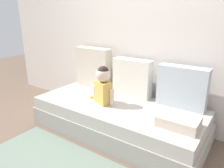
{
  "coord_description": "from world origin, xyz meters",
  "views": [
    {
      "loc": [
        1.35,
        -2.07,
        1.48
      ],
      "look_at": [
        -0.08,
        0.0,
        0.65
      ],
      "focal_mm": 34.2,
      "sensor_mm": 36.0,
      "label": 1
    }
  ],
  "objects_px": {
    "toddler": "(103,84)",
    "throw_pillow_right": "(182,87)",
    "throw_pillow_center": "(132,78)",
    "folded_blanket": "(178,121)",
    "couch": "(117,118)",
    "throw_pillow_left": "(93,68)",
    "banana": "(95,97)"
  },
  "relations": [
    {
      "from": "folded_blanket",
      "to": "couch",
      "type": "bearing_deg",
      "value": 171.77
    },
    {
      "from": "toddler",
      "to": "throw_pillow_right",
      "type": "bearing_deg",
      "value": 28.07
    },
    {
      "from": "throw_pillow_left",
      "to": "banana",
      "type": "bearing_deg",
      "value": -48.42
    },
    {
      "from": "throw_pillow_center",
      "to": "toddler",
      "type": "xyz_separation_m",
      "value": [
        -0.16,
        -0.44,
        0.0
      ]
    },
    {
      "from": "throw_pillow_right",
      "to": "throw_pillow_center",
      "type": "bearing_deg",
      "value": 180.0
    },
    {
      "from": "throw_pillow_center",
      "to": "folded_blanket",
      "type": "height_order",
      "value": "throw_pillow_center"
    },
    {
      "from": "throw_pillow_right",
      "to": "toddler",
      "type": "height_order",
      "value": "throw_pillow_right"
    },
    {
      "from": "couch",
      "to": "folded_blanket",
      "type": "bearing_deg",
      "value": -8.23
    },
    {
      "from": "throw_pillow_left",
      "to": "throw_pillow_center",
      "type": "xyz_separation_m",
      "value": [
        0.68,
        0.0,
        -0.05
      ]
    },
    {
      "from": "throw_pillow_center",
      "to": "couch",
      "type": "bearing_deg",
      "value": -90.0
    },
    {
      "from": "couch",
      "to": "throw_pillow_center",
      "type": "relative_size",
      "value": 4.08
    },
    {
      "from": "banana",
      "to": "throw_pillow_left",
      "type": "bearing_deg",
      "value": 131.58
    },
    {
      "from": "throw_pillow_right",
      "to": "couch",
      "type": "bearing_deg",
      "value": -151.37
    },
    {
      "from": "banana",
      "to": "folded_blanket",
      "type": "bearing_deg",
      "value": -5.73
    },
    {
      "from": "throw_pillow_center",
      "to": "banana",
      "type": "xyz_separation_m",
      "value": [
        -0.35,
        -0.37,
        -0.23
      ]
    },
    {
      "from": "couch",
      "to": "folded_blanket",
      "type": "relative_size",
      "value": 5.46
    },
    {
      "from": "throw_pillow_right",
      "to": "toddler",
      "type": "relative_size",
      "value": 1.19
    },
    {
      "from": "throw_pillow_center",
      "to": "folded_blanket",
      "type": "bearing_deg",
      "value": -30.96
    },
    {
      "from": "couch",
      "to": "throw_pillow_right",
      "type": "bearing_deg",
      "value": 28.63
    },
    {
      "from": "throw_pillow_center",
      "to": "toddler",
      "type": "height_order",
      "value": "throw_pillow_center"
    },
    {
      "from": "throw_pillow_left",
      "to": "throw_pillow_center",
      "type": "distance_m",
      "value": 0.68
    },
    {
      "from": "banana",
      "to": "throw_pillow_center",
      "type": "bearing_deg",
      "value": 46.8
    },
    {
      "from": "throw_pillow_center",
      "to": "toddler",
      "type": "distance_m",
      "value": 0.47
    },
    {
      "from": "couch",
      "to": "throw_pillow_right",
      "type": "distance_m",
      "value": 0.89
    },
    {
      "from": "couch",
      "to": "throw_pillow_left",
      "type": "relative_size",
      "value": 3.64
    },
    {
      "from": "throw_pillow_left",
      "to": "throw_pillow_center",
      "type": "bearing_deg",
      "value": 0.0
    },
    {
      "from": "couch",
      "to": "throw_pillow_left",
      "type": "bearing_deg",
      "value": 151.37
    },
    {
      "from": "throw_pillow_right",
      "to": "folded_blanket",
      "type": "distance_m",
      "value": 0.54
    },
    {
      "from": "throw_pillow_center",
      "to": "banana",
      "type": "height_order",
      "value": "throw_pillow_center"
    },
    {
      "from": "couch",
      "to": "banana",
      "type": "relative_size",
      "value": 12.85
    },
    {
      "from": "throw_pillow_left",
      "to": "throw_pillow_right",
      "type": "height_order",
      "value": "throw_pillow_left"
    },
    {
      "from": "throw_pillow_right",
      "to": "toddler",
      "type": "bearing_deg",
      "value": -151.93
    }
  ]
}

